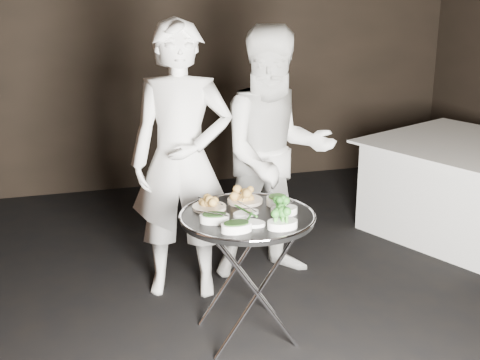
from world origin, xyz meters
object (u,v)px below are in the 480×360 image
object	(u,v)px
tray_stand	(247,271)
waiter_left	(181,162)
dining_table	(461,188)
serving_tray	(247,217)
waiter_right	(275,155)

from	to	relation	value
tray_stand	waiter_left	xyz separation A→B (m)	(-0.24, 0.72, 0.50)
tray_stand	dining_table	bearing A→B (deg)	26.78
serving_tray	waiter_left	distance (m)	0.77
serving_tray	tray_stand	bearing A→B (deg)	0.00
waiter_right	dining_table	distance (m)	1.86
serving_tray	waiter_right	world-z (taller)	waiter_right
tray_stand	waiter_left	world-z (taller)	waiter_left
serving_tray	waiter_left	bearing A→B (deg)	108.30
tray_stand	serving_tray	distance (m)	0.34
tray_stand	waiter_right	xyz separation A→B (m)	(0.45, 0.80, 0.47)
serving_tray	waiter_left	xyz separation A→B (m)	(-0.24, 0.72, 0.16)
serving_tray	waiter_left	size ratio (longest dim) A/B	0.43
waiter_left	waiter_right	world-z (taller)	waiter_left
waiter_left	waiter_right	size ratio (longest dim) A/B	1.03
tray_stand	waiter_left	size ratio (longest dim) A/B	0.41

